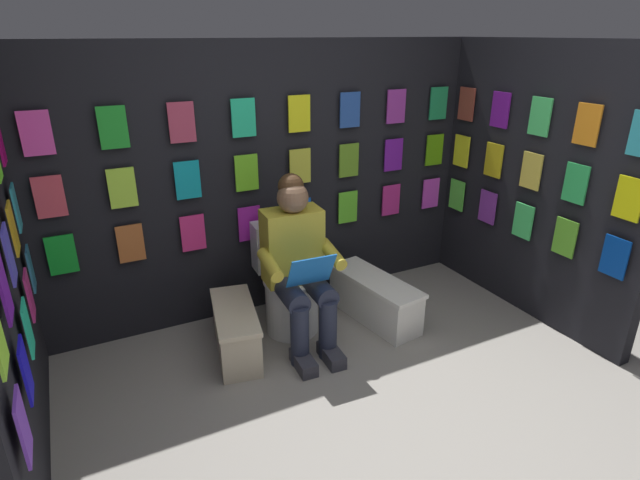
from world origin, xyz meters
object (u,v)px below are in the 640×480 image
Objects in this scene: person_reading at (299,263)px; comic_longbox_near at (236,331)px; toilet at (288,285)px; comic_longbox_far at (374,298)px.

person_reading is 1.65× the size of comic_longbox_near.
person_reading is (0.01, 0.23, 0.27)m from toilet.
comic_longbox_far is at bearing -175.46° from person_reading.
person_reading is 1.40× the size of comic_longbox_far.
toilet is at bearing -148.19° from comic_longbox_near.
person_reading is at bearing 90.46° from toilet.
person_reading reaches higher than toilet.
person_reading reaches higher than comic_longbox_far.
toilet is 0.52m from comic_longbox_near.
comic_longbox_far is at bearing -171.04° from comic_longbox_near.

